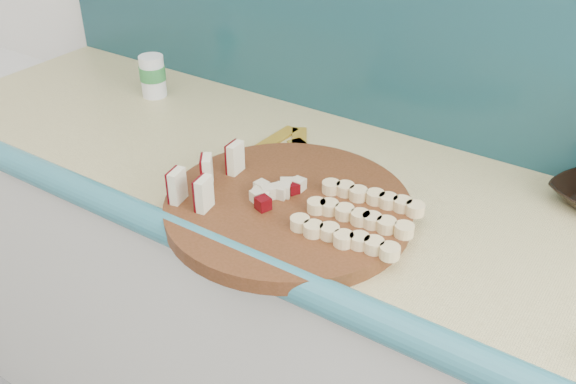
# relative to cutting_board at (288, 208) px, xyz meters

# --- Properties ---
(kitchen_counter) EXTENTS (2.20, 0.63, 0.91)m
(kitchen_counter) POSITION_rel_cutting_board_xyz_m (0.08, 0.14, -0.47)
(kitchen_counter) COLOR silver
(kitchen_counter) RESTS_ON ground
(backsplash) EXTENTS (2.20, 0.02, 0.50)m
(backsplash) POSITION_rel_cutting_board_xyz_m (0.08, 0.43, 0.24)
(backsplash) COLOR teal
(backsplash) RESTS_ON kitchen_counter
(cutting_board) EXTENTS (0.50, 0.50, 0.03)m
(cutting_board) POSITION_rel_cutting_board_xyz_m (0.00, 0.00, 0.00)
(cutting_board) COLOR #44240E
(cutting_board) RESTS_ON kitchen_counter
(apple_wedges) EXTENTS (0.08, 0.18, 0.06)m
(apple_wedges) POSITION_rel_cutting_board_xyz_m (-0.15, -0.06, 0.05)
(apple_wedges) COLOR #FAF3C8
(apple_wedges) RESTS_ON cutting_board
(apple_chunks) EXTENTS (0.06, 0.07, 0.02)m
(apple_chunks) POSITION_rel_cutting_board_xyz_m (-0.03, -0.00, 0.03)
(apple_chunks) COLOR beige
(apple_chunks) RESTS_ON cutting_board
(banana_slices) EXTENTS (0.21, 0.19, 0.02)m
(banana_slices) POSITION_rel_cutting_board_xyz_m (0.14, 0.01, 0.02)
(banana_slices) COLOR #F6D896
(banana_slices) RESTS_ON cutting_board
(canister) EXTENTS (0.07, 0.07, 0.11)m
(canister) POSITION_rel_cutting_board_xyz_m (-0.59, 0.26, 0.04)
(canister) COLOR white
(canister) RESTS_ON kitchen_counter
(banana_peel) EXTENTS (0.20, 0.17, 0.01)m
(banana_peel) POSITION_rel_cutting_board_xyz_m (-0.13, 0.23, -0.01)
(banana_peel) COLOR #B58822
(banana_peel) RESTS_ON kitchen_counter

